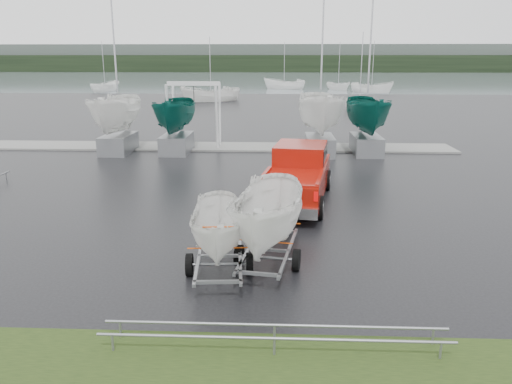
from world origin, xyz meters
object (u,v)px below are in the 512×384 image
Objects in this scene: trailer_hitched at (269,166)px; trailer_parked at (218,188)px; pickup_truck at (298,172)px; boat_hoist at (194,105)px.

trailer_hitched is 1.23× the size of trailer_parked.
pickup_truck is at bearing 67.02° from trailer_parked.
trailer_hitched is 1.49m from trailer_parked.
trailer_hitched is at bearing -74.68° from boat_hoist.
trailer_hitched reaches higher than trailer_parked.
trailer_parked is at bearing -150.21° from trailer_hitched.
trailer_hitched reaches higher than boat_hoist.
trailer_parked is at bearing -78.83° from boat_hoist.
boat_hoist is (-3.73, 18.92, 0.33)m from trailer_parked.
pickup_truck is 6.98m from trailer_hitched.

